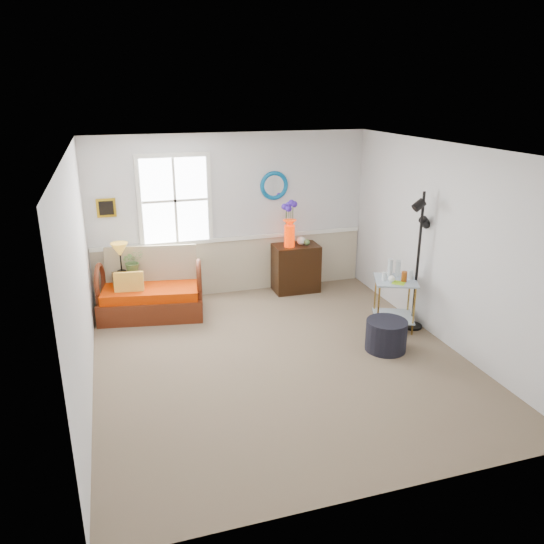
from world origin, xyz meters
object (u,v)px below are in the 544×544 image
object	(u,v)px
loveseat	(151,284)
ottoman	(386,335)
lamp_stand	(126,293)
cabinet	(296,268)
floor_lamp	(418,262)
side_table	(394,304)

from	to	relation	value
loveseat	ottoman	size ratio (longest dim) A/B	2.82
lamp_stand	loveseat	bearing A→B (deg)	-33.29
loveseat	cabinet	bearing A→B (deg)	17.59
cabinet	floor_lamp	bearing A→B (deg)	-58.58
loveseat	side_table	world-z (taller)	loveseat
lamp_stand	ottoman	bearing A→B (deg)	-36.01
loveseat	floor_lamp	distance (m)	3.86
side_table	floor_lamp	size ratio (longest dim) A/B	0.37
loveseat	side_table	distance (m)	3.55
lamp_stand	cabinet	distance (m)	2.77
side_table	floor_lamp	world-z (taller)	floor_lamp
loveseat	ottoman	distance (m)	3.48
lamp_stand	cabinet	world-z (taller)	cabinet
loveseat	lamp_stand	distance (m)	0.47
ottoman	lamp_stand	bearing A→B (deg)	143.99
floor_lamp	loveseat	bearing A→B (deg)	155.76
floor_lamp	ottoman	size ratio (longest dim) A/B	3.69
lamp_stand	cabinet	xyz separation A→B (m)	(2.76, 0.10, 0.09)
side_table	cabinet	bearing A→B (deg)	114.84
loveseat	side_table	size ratio (longest dim) A/B	2.08
cabinet	side_table	size ratio (longest dim) A/B	1.10
cabinet	lamp_stand	bearing A→B (deg)	-176.83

